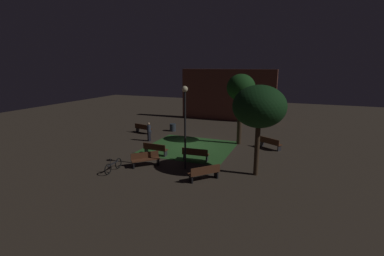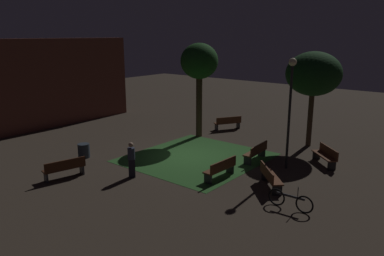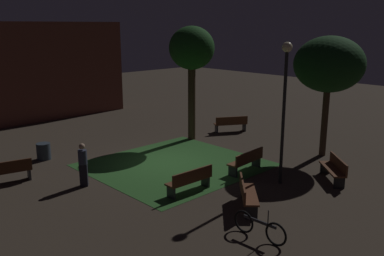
% 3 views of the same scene
% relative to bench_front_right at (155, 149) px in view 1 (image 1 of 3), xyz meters
% --- Properties ---
extents(ground_plane, '(60.00, 60.00, 0.00)m').
position_rel_bench_front_right_xyz_m(ground_plane, '(1.54, 3.09, -0.48)').
color(ground_plane, '#3D3328').
extents(grass_lawn, '(6.62, 6.22, 0.01)m').
position_rel_bench_front_right_xyz_m(grass_lawn, '(1.59, 2.62, -0.48)').
color(grass_lawn, '#2D6028').
rests_on(grass_lawn, ground).
extents(bench_front_right, '(1.82, 0.54, 0.88)m').
position_rel_bench_front_right_xyz_m(bench_front_right, '(0.00, 0.00, 0.00)').
color(bench_front_right, brown).
rests_on(bench_front_right, ground).
extents(bench_path_side, '(1.83, 0.60, 0.88)m').
position_rel_bench_front_right_xyz_m(bench_path_side, '(3.09, 0.00, 0.00)').
color(bench_path_side, brown).
rests_on(bench_path_side, ground).
extents(bench_front_left, '(1.80, 1.32, 0.88)m').
position_rel_bench_front_right_xyz_m(bench_front_left, '(7.49, 4.66, 0.00)').
color(bench_front_left, brown).
rests_on(bench_front_left, ground).
extents(bench_near_trees, '(1.86, 0.86, 0.88)m').
position_rel_bench_front_right_xyz_m(bench_near_trees, '(-4.30, 5.33, 0.00)').
color(bench_near_trees, '#422314').
rests_on(bench_near_trees, ground).
extents(bench_lawn_edge, '(1.59, 1.64, 0.88)m').
position_rel_bench_front_right_xyz_m(bench_lawn_edge, '(4.74, -2.87, 0.00)').
color(bench_lawn_edge, brown).
rests_on(bench_lawn_edge, ground).
extents(bench_by_lamp, '(1.63, 1.60, 0.88)m').
position_rel_bench_front_right_xyz_m(bench_by_lamp, '(0.47, -2.12, 0.00)').
color(bench_by_lamp, brown).
rests_on(bench_by_lamp, ground).
extents(tree_near_wall, '(3.00, 3.00, 5.28)m').
position_rel_bench_front_right_xyz_m(tree_near_wall, '(7.28, -0.97, 3.57)').
color(tree_near_wall, '#423021').
rests_on(tree_near_wall, ground).
extents(tree_right_canopy, '(2.24, 2.24, 5.68)m').
position_rel_bench_front_right_xyz_m(tree_right_canopy, '(4.97, 5.12, 4.00)').
color(tree_right_canopy, '#423021').
rests_on(tree_right_canopy, ground).
extents(lamp_post_near_wall, '(0.36, 0.36, 5.15)m').
position_rel_bench_front_right_xyz_m(lamp_post_near_wall, '(3.05, -1.63, 2.96)').
color(lamp_post_near_wall, black).
rests_on(lamp_post_near_wall, ground).
extents(trash_bin, '(0.60, 0.60, 0.72)m').
position_rel_bench_front_right_xyz_m(trash_bin, '(-2.03, 7.15, -0.12)').
color(trash_bin, '#2D3842').
rests_on(trash_bin, ground).
extents(bicycle, '(0.13, 1.72, 0.93)m').
position_rel_bench_front_right_xyz_m(bicycle, '(-0.86, -3.65, -0.14)').
color(bicycle, black).
rests_on(bicycle, ground).
extents(pedestrian, '(0.34, 0.33, 1.61)m').
position_rel_bench_front_right_xyz_m(pedestrian, '(-2.35, 3.14, 0.37)').
color(pedestrian, black).
rests_on(pedestrian, ground).
extents(building_wall_backdrop, '(10.97, 0.80, 5.90)m').
position_rel_bench_front_right_xyz_m(building_wall_backdrop, '(1.47, 14.54, 2.47)').
color(building_wall_backdrop, brown).
rests_on(building_wall_backdrop, ground).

